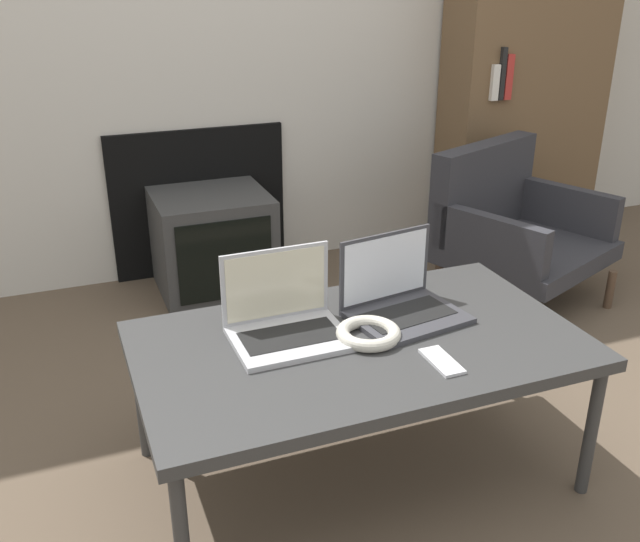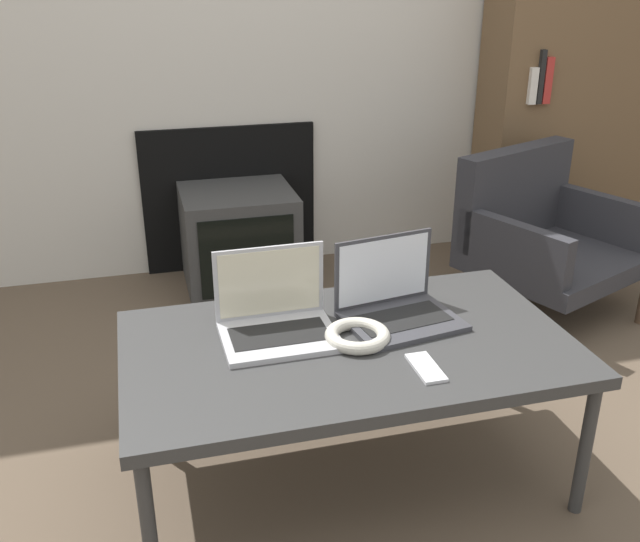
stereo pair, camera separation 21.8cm
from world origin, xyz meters
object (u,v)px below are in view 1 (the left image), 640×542
headphones (368,333)px  phone (442,361)px  laptop_left (285,319)px  laptop_right (399,299)px  tv (213,242)px  armchair (510,222)px

headphones → phone: size_ratio=1.25×
headphones → phone: bearing=-55.7°
laptop_left → phone: laptop_left is taller
laptop_left → laptop_right: 0.35m
phone → tv: (-0.23, 1.62, -0.22)m
headphones → tv: size_ratio=0.36×
headphones → phone: (0.12, -0.18, -0.01)m
headphones → laptop_right: bearing=36.3°
laptop_left → laptop_right: size_ratio=0.91×
laptop_left → armchair: (1.34, 0.84, -0.17)m
laptop_left → tv: 1.36m
headphones → tv: 1.46m
laptop_left → phone: 0.44m
laptop_left → phone: bearing=-42.3°
armchair → phone: bearing=-154.5°
laptop_right → phone: bearing=-103.8°
laptop_left → headphones: 0.23m
laptop_right → tv: bearing=91.8°
phone → laptop_left: bearing=138.3°
laptop_left → armchair: size_ratio=0.38×
laptop_right → armchair: bearing=31.0°
headphones → armchair: bearing=39.7°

